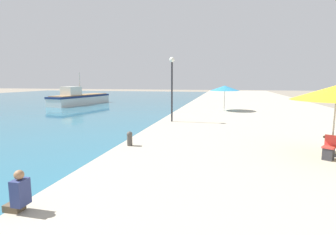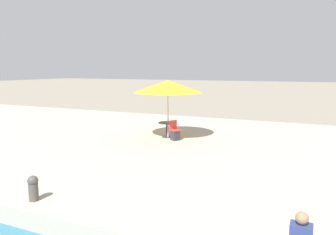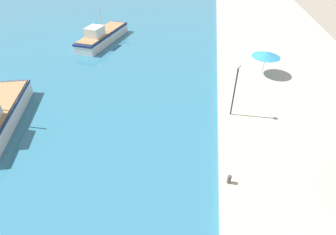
{
  "view_description": "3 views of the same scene",
  "coord_description": "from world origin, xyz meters",
  "px_view_note": "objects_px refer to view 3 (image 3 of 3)",
  "views": [
    {
      "loc": [
        4.74,
        1.72,
        3.45
      ],
      "look_at": [
        1.5,
        16.43,
        1.32
      ],
      "focal_mm": 28.0,
      "sensor_mm": 36.0,
      "label": 1
    },
    {
      "loc": [
        -5.2,
        6.33,
        3.81
      ],
      "look_at": [
        8.82,
        12.73,
        1.52
      ],
      "focal_mm": 35.0,
      "sensor_mm": 36.0,
      "label": 2
    },
    {
      "loc": [
        -1.61,
        1.67,
        13.34
      ],
      "look_at": [
        -4.0,
        18.0,
        1.12
      ],
      "focal_mm": 28.0,
      "sensor_mm": 36.0,
      "label": 3
    }
  ],
  "objects_px": {
    "fishing_boat_mid": "(102,36)",
    "lamppost": "(236,81)",
    "cafe_umbrella_white": "(266,54)",
    "mooring_bollard": "(229,179)"
  },
  "relations": [
    {
      "from": "fishing_boat_mid",
      "to": "lamppost",
      "type": "bearing_deg",
      "value": -33.54
    },
    {
      "from": "fishing_boat_mid",
      "to": "cafe_umbrella_white",
      "type": "relative_size",
      "value": 3.7
    },
    {
      "from": "fishing_boat_mid",
      "to": "lamppost",
      "type": "relative_size",
      "value": 2.33
    },
    {
      "from": "fishing_boat_mid",
      "to": "mooring_bollard",
      "type": "height_order",
      "value": "fishing_boat_mid"
    },
    {
      "from": "cafe_umbrella_white",
      "to": "mooring_bollard",
      "type": "relative_size",
      "value": 4.39
    },
    {
      "from": "fishing_boat_mid",
      "to": "mooring_bollard",
      "type": "bearing_deg",
      "value": -45.16
    },
    {
      "from": "cafe_umbrella_white",
      "to": "lamppost",
      "type": "relative_size",
      "value": 0.63
    },
    {
      "from": "lamppost",
      "to": "cafe_umbrella_white",
      "type": "bearing_deg",
      "value": 65.38
    },
    {
      "from": "mooring_bollard",
      "to": "lamppost",
      "type": "distance_m",
      "value": 7.86
    },
    {
      "from": "fishing_boat_mid",
      "to": "cafe_umbrella_white",
      "type": "height_order",
      "value": "fishing_boat_mid"
    }
  ]
}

